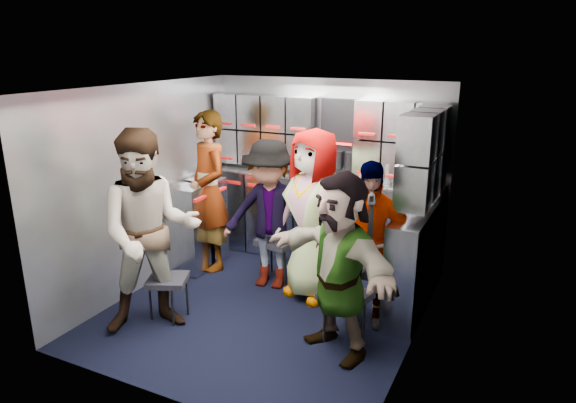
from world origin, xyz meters
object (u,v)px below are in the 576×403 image
at_px(jump_seat_near_left, 168,282).
at_px(attendant_standing, 209,191).
at_px(attendant_arc_b, 270,215).
at_px(attendant_arc_a, 150,233).
at_px(jump_seat_mid_left, 278,243).
at_px(attendant_arc_d, 366,244).
at_px(attendant_arc_e, 339,265).
at_px(jump_seat_mid_right, 371,271).
at_px(jump_seat_center, 320,250).
at_px(attendant_arc_c, 313,215).
at_px(jump_seat_near_right, 345,298).

relative_size(jump_seat_near_left, attendant_standing, 0.25).
bearing_deg(attendant_arc_b, attendant_arc_a, -121.01).
xyz_separation_m(jump_seat_near_left, jump_seat_mid_left, (0.53, 1.20, 0.05)).
bearing_deg(attendant_arc_d, attendant_standing, 144.98).
bearing_deg(attendant_arc_b, attendant_arc_e, -45.30).
relative_size(jump_seat_mid_right, attendant_arc_b, 0.31).
bearing_deg(jump_seat_center, jump_seat_near_left, -130.68).
xyz_separation_m(jump_seat_center, attendant_arc_d, (0.63, -0.47, 0.33)).
height_order(jump_seat_mid_right, attendant_arc_a, attendant_arc_a).
bearing_deg(attendant_arc_a, attendant_arc_c, 8.34).
bearing_deg(jump_seat_near_right, jump_seat_mid_left, 141.83).
relative_size(attendant_standing, attendant_arc_d, 1.17).
relative_size(jump_seat_near_right, attendant_arc_e, 0.30).
bearing_deg(attendant_arc_c, attendant_arc_e, -36.71).
xyz_separation_m(attendant_arc_b, attendant_arc_c, (0.49, -0.01, 0.07)).
height_order(jump_seat_mid_left, jump_seat_near_right, jump_seat_mid_left).
height_order(jump_seat_near_right, attendant_arc_c, attendant_arc_c).
bearing_deg(attendant_arc_a, attendant_arc_d, -12.47).
bearing_deg(jump_seat_center, attendant_arc_b, -161.02).
relative_size(jump_seat_near_left, attendant_arc_b, 0.29).
distance_m(attendant_arc_d, attendant_arc_e, 0.54).
height_order(jump_seat_center, jump_seat_mid_right, same).
distance_m(jump_seat_center, attendant_arc_a, 1.77).
bearing_deg(jump_seat_mid_left, jump_seat_near_left, -113.88).
height_order(jump_seat_near_left, jump_seat_near_right, jump_seat_near_right).
height_order(jump_seat_near_left, attendant_standing, attendant_standing).
bearing_deg(jump_seat_mid_left, attendant_arc_d, -23.12).
distance_m(jump_seat_mid_left, attendant_arc_e, 1.52).
bearing_deg(jump_seat_center, jump_seat_near_right, -55.05).
bearing_deg(attendant_arc_e, jump_seat_near_left, -145.81).
bearing_deg(jump_seat_mid_left, jump_seat_mid_right, -14.94).
distance_m(jump_seat_mid_left, attendant_arc_a, 1.56).
bearing_deg(jump_seat_mid_right, jump_seat_center, 155.57).
distance_m(jump_seat_mid_right, attendant_arc_e, 0.80).
height_order(jump_seat_mid_left, jump_seat_mid_right, jump_seat_mid_right).
distance_m(jump_seat_near_left, jump_seat_center, 1.57).
distance_m(attendant_standing, attendant_arc_a, 1.37).
bearing_deg(attendant_arc_e, jump_seat_mid_right, 113.43).
relative_size(jump_seat_mid_right, attendant_arc_c, 0.28).
distance_m(jump_seat_near_right, attendant_arc_a, 1.76).
bearing_deg(attendant_arc_d, attendant_arc_c, 133.18).
relative_size(jump_seat_mid_left, jump_seat_center, 0.91).
xyz_separation_m(jump_seat_near_left, jump_seat_mid_right, (1.65, 0.90, 0.07)).
relative_size(jump_seat_mid_left, jump_seat_near_right, 1.01).
bearing_deg(jump_seat_mid_right, attendant_standing, 172.46).
xyz_separation_m(jump_seat_mid_right, attendant_arc_d, (0.00, -0.18, 0.33)).
distance_m(jump_seat_near_right, attendant_arc_e, 0.41).
relative_size(attendant_arc_c, attendant_arc_d, 1.12).
bearing_deg(attendant_standing, jump_seat_mid_left, 35.07).
height_order(jump_seat_mid_right, attendant_arc_b, attendant_arc_b).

